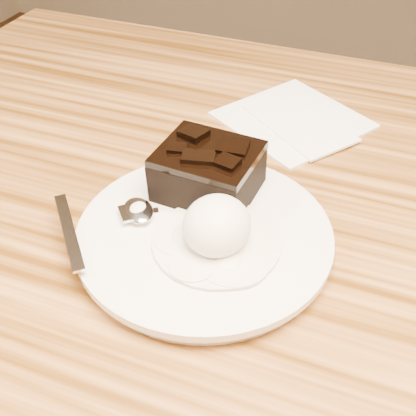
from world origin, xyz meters
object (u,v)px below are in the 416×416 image
(dining_table, at_px, (272,409))
(plate, at_px, (204,238))
(ice_cream_scoop, at_px, (217,226))
(spoon, at_px, (138,212))
(brownie, at_px, (208,174))
(napkin, at_px, (293,119))

(dining_table, height_order, plate, plate)
(plate, height_order, ice_cream_scoop, ice_cream_scoop)
(plate, distance_m, ice_cream_scoop, 0.04)
(plate, relative_size, spoon, 1.49)
(dining_table, xyz_separation_m, ice_cream_scoop, (-0.06, -0.08, 0.42))
(brownie, distance_m, ice_cream_scoop, 0.08)
(ice_cream_scoop, bearing_deg, plate, 145.32)
(spoon, bearing_deg, napkin, 29.31)
(napkin, bearing_deg, plate, -94.97)
(dining_table, relative_size, brownie, 12.71)
(brownie, bearing_deg, spoon, -129.55)
(plate, xyz_separation_m, spoon, (-0.07, -0.00, 0.01))
(plate, relative_size, brownie, 2.57)
(ice_cream_scoop, bearing_deg, napkin, 88.83)
(brownie, bearing_deg, ice_cream_scoop, -63.09)
(dining_table, bearing_deg, brownie, -170.76)
(dining_table, bearing_deg, plate, -136.68)
(spoon, bearing_deg, dining_table, -14.02)
(dining_table, height_order, napkin, napkin)
(brownie, relative_size, spoon, 0.58)
(plate, height_order, brownie, brownie)
(ice_cream_scoop, height_order, napkin, ice_cream_scoop)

